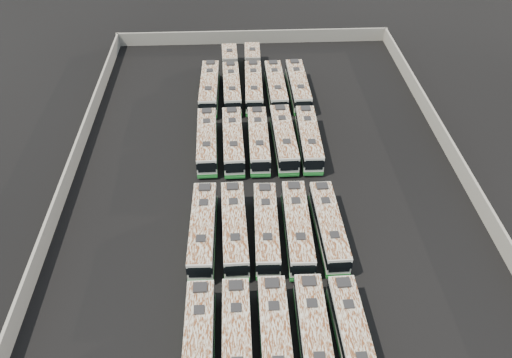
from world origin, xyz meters
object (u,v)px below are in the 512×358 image
at_px(bus_midfront_far_right, 329,226).
at_px(bus_midback_right, 284,138).
at_px(bus_midback_far_left, 207,141).
at_px(bus_midfront_center, 266,228).
at_px(bus_front_far_right, 353,339).
at_px(bus_midback_left, 233,141).
at_px(bus_back_right, 276,87).
at_px(bus_back_left, 231,78).
at_px(bus_midfront_right, 297,228).
at_px(bus_back_far_left, 210,88).
at_px(bus_front_center, 276,342).
at_px(bus_back_far_right, 298,86).
at_px(bus_midback_center, 258,140).
at_px(bus_midback_far_right, 309,139).
at_px(bus_front_far_left, 199,346).
at_px(bus_front_right, 314,338).
at_px(bus_front_left, 237,343).
at_px(bus_midfront_far_left, 203,229).
at_px(bus_back_center, 253,77).
at_px(bus_midfront_left, 234,228).

height_order(bus_midfront_far_right, bus_midback_right, bus_midback_right).
bearing_deg(bus_midback_far_left, bus_midfront_center, -68.44).
distance_m(bus_front_far_right, bus_midback_left, 28.73).
bearing_deg(bus_back_right, bus_back_left, 153.56).
height_order(bus_midfront_center, bus_back_left, bus_back_left).
bearing_deg(bus_midfront_right, bus_back_far_left, 109.67).
height_order(bus_front_center, bus_back_far_left, bus_back_far_left).
bearing_deg(bus_midfront_right, bus_back_right, 90.97).
xyz_separation_m(bus_midfront_center, bus_back_far_left, (-6.22, 27.31, 0.07)).
relative_size(bus_midfront_far_right, bus_back_far_right, 0.97).
bearing_deg(bus_midback_center, bus_midfront_far_right, -66.83).
relative_size(bus_midfront_right, bus_midback_far_right, 1.02).
xyz_separation_m(bus_front_far_left, bus_midback_left, (3.03, 27.25, 0.02)).
distance_m(bus_midfront_right, bus_back_right, 27.32).
bearing_deg(bus_front_right, bus_front_center, -175.58).
height_order(bus_midback_far_left, bus_midback_far_right, bus_midback_far_right).
relative_size(bus_midfront_right, bus_midback_far_left, 1.03).
distance_m(bus_front_left, bus_midback_far_left, 27.48).
distance_m(bus_front_far_left, bus_midfront_far_left, 12.63).
height_order(bus_front_far_left, bus_back_far_right, bus_back_far_right).
distance_m(bus_midback_far_right, bus_back_left, 18.04).
bearing_deg(bus_back_center, bus_back_far_left, -153.82).
xyz_separation_m(bus_midfront_right, bus_midback_left, (-6.16, 14.80, -0.01)).
height_order(bus_midfront_left, bus_midback_right, bus_midback_right).
distance_m(bus_midback_far_left, bus_back_right, 15.48).
bearing_deg(bus_midback_left, bus_front_far_left, -97.52).
relative_size(bus_front_far_left, bus_midfront_center, 1.01).
xyz_separation_m(bus_front_far_left, bus_midback_center, (6.11, 27.29, -0.00)).
xyz_separation_m(bus_midfront_left, bus_back_far_right, (9.33, 27.12, 0.01)).
relative_size(bus_front_left, bus_front_far_right, 1.01).
height_order(bus_midback_far_left, bus_midback_left, bus_midback_left).
xyz_separation_m(bus_front_far_left, bus_back_right, (9.18, 39.77, 0.01)).
height_order(bus_midfront_far_right, bus_midback_far_right, bus_midback_far_right).
xyz_separation_m(bus_midback_far_right, bus_back_center, (-6.10, 15.48, 0.01)).
relative_size(bus_midback_far_left, bus_midback_far_right, 0.99).
height_order(bus_front_left, bus_front_far_right, bus_front_left).
distance_m(bus_front_center, bus_midfront_right, 12.82).
height_order(bus_midback_left, bus_back_center, bus_midback_left).
xyz_separation_m(bus_front_left, bus_midfront_center, (3.12, 12.48, -0.02)).
distance_m(bus_midfront_center, bus_back_left, 30.35).
distance_m(bus_front_center, bus_front_far_right, 6.22).
bearing_deg(bus_midfront_far_left, bus_front_center, -62.81).
bearing_deg(bus_midfront_left, bus_front_far_left, -104.70).
bearing_deg(bus_front_right, bus_back_far_right, 86.30).
bearing_deg(bus_midback_center, bus_front_far_left, -102.22).
distance_m(bus_midback_right, bus_midback_far_right, 3.04).
xyz_separation_m(bus_midfront_far_left, bus_midfront_far_right, (12.41, -0.12, -0.05)).
relative_size(bus_midback_far_left, bus_back_right, 0.99).
relative_size(bus_front_left, bus_front_right, 0.99).
distance_m(bus_midfront_far_left, bus_midfront_far_right, 12.41).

